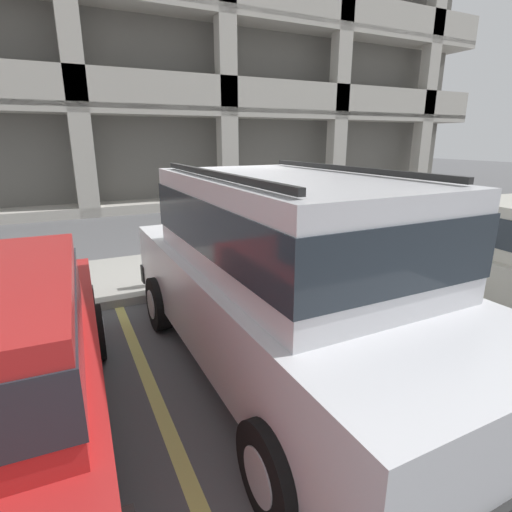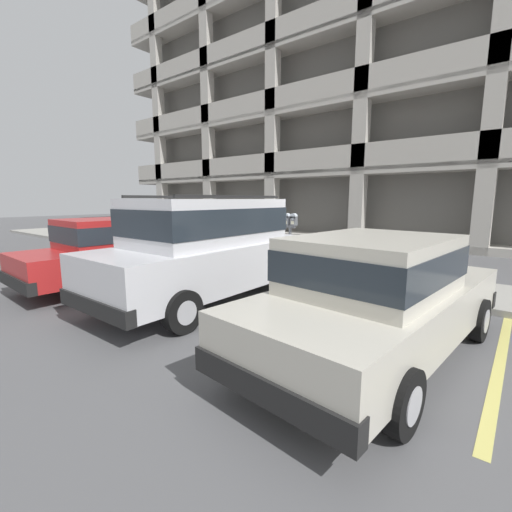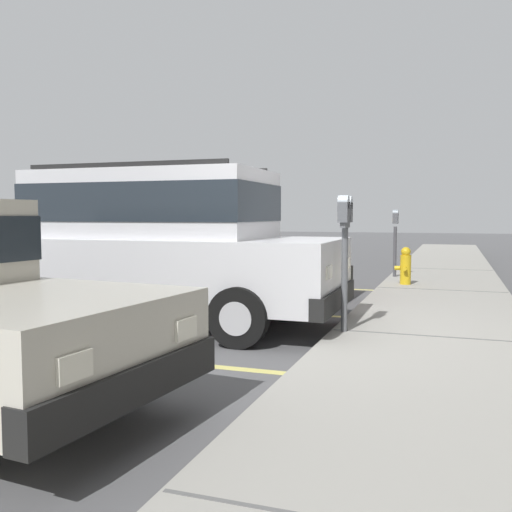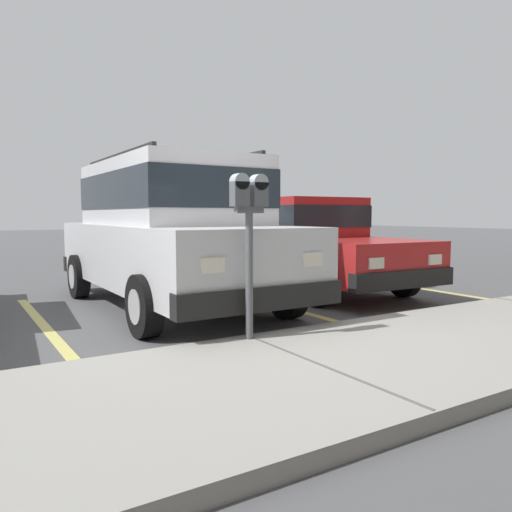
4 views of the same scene
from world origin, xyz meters
The scene contains 8 objects.
ground_plane centered at (0.00, 0.00, -0.05)m, with size 80.00×80.00×0.10m.
sidewalk centered at (0.00, 1.30, 0.06)m, with size 40.00×2.20×0.12m.
parking_stall_lines centered at (1.49, -1.40, 0.00)m, with size 12.07×4.80×0.01m.
silver_suv centered at (-0.20, -2.15, 1.09)m, with size 2.04×4.79×2.03m.
red_sedan centered at (-2.78, -2.54, 0.82)m, with size 1.97×4.55×1.54m.
parking_meter_near centered at (0.05, 0.35, 1.25)m, with size 0.35×0.12×1.51m.
parking_meter_far centered at (-5.93, 0.33, 1.05)m, with size 0.15×0.12×1.41m.
fire_hydrant centered at (-4.62, 0.65, 0.46)m, with size 0.30×0.30×0.70m.
Camera 3 is at (6.32, 1.49, 1.42)m, focal length 40.00 mm.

